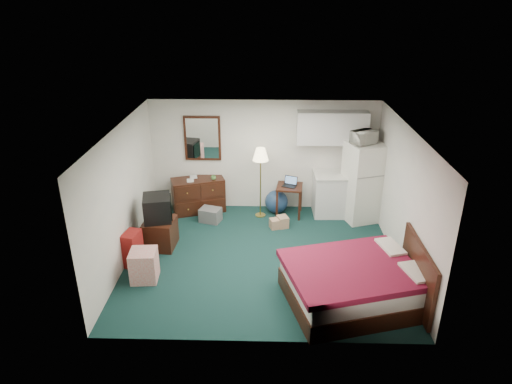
{
  "coord_description": "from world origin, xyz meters",
  "views": [
    {
      "loc": [
        0.08,
        -7.38,
        4.6
      ],
      "look_at": [
        -0.13,
        0.43,
        1.16
      ],
      "focal_mm": 32.0,
      "sensor_mm": 36.0,
      "label": 1
    }
  ],
  "objects_px": {
    "desk": "(289,200)",
    "suitcase": "(132,249)",
    "fridge": "(363,182)",
    "tv_stand": "(160,233)",
    "dresser": "(198,195)",
    "kitchen_counter": "(333,195)",
    "floor_lamp": "(260,183)",
    "bed": "(354,284)"
  },
  "relations": [
    {
      "from": "tv_stand",
      "to": "suitcase",
      "type": "height_order",
      "value": "suitcase"
    },
    {
      "from": "desk",
      "to": "tv_stand",
      "type": "distance_m",
      "value": 2.95
    },
    {
      "from": "desk",
      "to": "tv_stand",
      "type": "bearing_deg",
      "value": -143.03
    },
    {
      "from": "bed",
      "to": "suitcase",
      "type": "xyz_separation_m",
      "value": [
        -3.83,
        1.01,
        -0.0
      ]
    },
    {
      "from": "floor_lamp",
      "to": "tv_stand",
      "type": "height_order",
      "value": "floor_lamp"
    },
    {
      "from": "suitcase",
      "to": "tv_stand",
      "type": "bearing_deg",
      "value": 72.16
    },
    {
      "from": "bed",
      "to": "tv_stand",
      "type": "xyz_separation_m",
      "value": [
        -3.47,
        1.66,
        -0.04
      ]
    },
    {
      "from": "dresser",
      "to": "tv_stand",
      "type": "height_order",
      "value": "dresser"
    },
    {
      "from": "floor_lamp",
      "to": "kitchen_counter",
      "type": "xyz_separation_m",
      "value": [
        1.61,
        0.14,
        -0.33
      ]
    },
    {
      "from": "dresser",
      "to": "kitchen_counter",
      "type": "relative_size",
      "value": 1.23
    },
    {
      "from": "floor_lamp",
      "to": "fridge",
      "type": "relative_size",
      "value": 0.91
    },
    {
      "from": "kitchen_counter",
      "to": "fridge",
      "type": "height_order",
      "value": "fridge"
    },
    {
      "from": "kitchen_counter",
      "to": "bed",
      "type": "distance_m",
      "value": 3.2
    },
    {
      "from": "kitchen_counter",
      "to": "bed",
      "type": "height_order",
      "value": "kitchen_counter"
    },
    {
      "from": "fridge",
      "to": "tv_stand",
      "type": "bearing_deg",
      "value": 179.46
    },
    {
      "from": "desk",
      "to": "bed",
      "type": "relative_size",
      "value": 0.34
    },
    {
      "from": "desk",
      "to": "suitcase",
      "type": "bearing_deg",
      "value": -136.88
    },
    {
      "from": "floor_lamp",
      "to": "dresser",
      "type": "bearing_deg",
      "value": 171.38
    },
    {
      "from": "kitchen_counter",
      "to": "fridge",
      "type": "xyz_separation_m",
      "value": [
        0.58,
        -0.21,
        0.4
      ]
    },
    {
      "from": "kitchen_counter",
      "to": "suitcase",
      "type": "distance_m",
      "value": 4.48
    },
    {
      "from": "dresser",
      "to": "fridge",
      "type": "height_order",
      "value": "fridge"
    },
    {
      "from": "dresser",
      "to": "bed",
      "type": "height_order",
      "value": "dresser"
    },
    {
      "from": "desk",
      "to": "bed",
      "type": "height_order",
      "value": "desk"
    },
    {
      "from": "dresser",
      "to": "tv_stand",
      "type": "xyz_separation_m",
      "value": [
        -0.52,
        -1.6,
        -0.11
      ]
    },
    {
      "from": "desk",
      "to": "kitchen_counter",
      "type": "bearing_deg",
      "value": 11.82
    },
    {
      "from": "kitchen_counter",
      "to": "tv_stand",
      "type": "bearing_deg",
      "value": -158.25
    },
    {
      "from": "floor_lamp",
      "to": "bed",
      "type": "height_order",
      "value": "floor_lamp"
    },
    {
      "from": "suitcase",
      "to": "kitchen_counter",
      "type": "bearing_deg",
      "value": 40.5
    },
    {
      "from": "desk",
      "to": "bed",
      "type": "xyz_separation_m",
      "value": [
        0.91,
        -3.12,
        -0.02
      ]
    },
    {
      "from": "desk",
      "to": "tv_stand",
      "type": "xyz_separation_m",
      "value": [
        -2.57,
        -1.46,
        -0.07
      ]
    },
    {
      "from": "floor_lamp",
      "to": "bed",
      "type": "xyz_separation_m",
      "value": [
        1.54,
        -3.05,
        -0.46
      ]
    },
    {
      "from": "suitcase",
      "to": "floor_lamp",
      "type": "bearing_deg",
      "value": 52.98
    },
    {
      "from": "floor_lamp",
      "to": "bed",
      "type": "distance_m",
      "value": 3.45
    },
    {
      "from": "dresser",
      "to": "floor_lamp",
      "type": "relative_size",
      "value": 0.72
    },
    {
      "from": "fridge",
      "to": "suitcase",
      "type": "distance_m",
      "value": 4.93
    },
    {
      "from": "kitchen_counter",
      "to": "suitcase",
      "type": "xyz_separation_m",
      "value": [
        -3.9,
        -2.19,
        -0.14
      ]
    },
    {
      "from": "desk",
      "to": "bed",
      "type": "bearing_deg",
      "value": -66.42
    },
    {
      "from": "dresser",
      "to": "floor_lamp",
      "type": "height_order",
      "value": "floor_lamp"
    },
    {
      "from": "dresser",
      "to": "desk",
      "type": "relative_size",
      "value": 1.64
    },
    {
      "from": "floor_lamp",
      "to": "fridge",
      "type": "bearing_deg",
      "value": -1.82
    },
    {
      "from": "tv_stand",
      "to": "suitcase",
      "type": "xyz_separation_m",
      "value": [
        -0.36,
        -0.65,
        0.04
      ]
    },
    {
      "from": "desk",
      "to": "fridge",
      "type": "relative_size",
      "value": 0.4
    }
  ]
}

